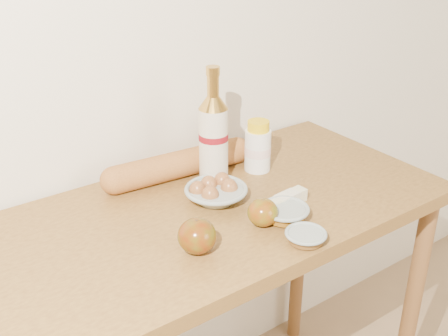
% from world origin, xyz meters
% --- Properties ---
extents(back_wall, '(3.50, 0.02, 2.60)m').
position_xyz_m(back_wall, '(0.00, 1.51, 1.30)').
color(back_wall, silver).
rests_on(back_wall, ground).
extents(table, '(1.20, 0.60, 0.90)m').
position_xyz_m(table, '(0.00, 1.18, 0.78)').
color(table, olive).
rests_on(table, ground).
extents(bourbon_bottle, '(0.10, 0.10, 0.32)m').
position_xyz_m(bourbon_bottle, '(0.07, 1.30, 1.03)').
color(bourbon_bottle, beige).
rests_on(bourbon_bottle, table).
extents(cream_bottle, '(0.08, 0.08, 0.15)m').
position_xyz_m(cream_bottle, '(0.22, 1.29, 0.97)').
color(cream_bottle, white).
rests_on(cream_bottle, table).
extents(egg_bowl, '(0.17, 0.17, 0.06)m').
position_xyz_m(egg_bowl, '(0.02, 1.21, 0.92)').
color(egg_bowl, '#93A09B').
rests_on(egg_bowl, table).
extents(baguette, '(0.46, 0.11, 0.08)m').
position_xyz_m(baguette, '(0.01, 1.38, 0.94)').
color(baguette, '#BB7739').
rests_on(baguette, table).
extents(apple_redgreen_front, '(0.11, 0.11, 0.08)m').
position_xyz_m(apple_redgreen_front, '(-0.15, 1.04, 0.94)').
color(apple_redgreen_front, maroon).
rests_on(apple_redgreen_front, table).
extents(apple_redgreen_right, '(0.08, 0.08, 0.07)m').
position_xyz_m(apple_redgreen_right, '(0.04, 1.04, 0.93)').
color(apple_redgreen_right, '#9A1408').
rests_on(apple_redgreen_right, table).
extents(sugar_bowl, '(0.10, 0.10, 0.03)m').
position_xyz_m(sugar_bowl, '(0.07, 0.93, 0.91)').
color(sugar_bowl, gray).
rests_on(sugar_bowl, table).
extents(syrup_bowl, '(0.15, 0.15, 0.03)m').
position_xyz_m(syrup_bowl, '(0.10, 1.03, 0.92)').
color(syrup_bowl, gray).
rests_on(syrup_bowl, table).
extents(butter_stick, '(0.12, 0.04, 0.03)m').
position_xyz_m(butter_stick, '(0.15, 1.08, 0.92)').
color(butter_stick, beige).
rests_on(butter_stick, table).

